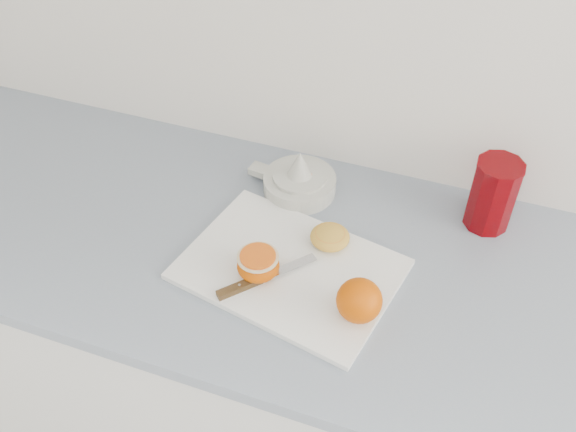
{
  "coord_description": "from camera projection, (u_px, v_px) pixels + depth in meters",
  "views": [
    {
      "loc": [
        -0.01,
        0.89,
        1.8
      ],
      "look_at": [
        -0.31,
        1.72,
        0.96
      ],
      "focal_mm": 40.0,
      "sensor_mm": 36.0,
      "label": 1
    }
  ],
  "objects": [
    {
      "name": "counter",
      "position": [
        339.0,
        391.0,
        1.52
      ],
      "size": [
        2.62,
        0.64,
        0.89
      ],
      "color": "white",
      "rests_on": "ground"
    },
    {
      "name": "cutting_board",
      "position": [
        289.0,
        269.0,
        1.21
      ],
      "size": [
        0.44,
        0.35,
        0.01
      ],
      "primitive_type": "cube",
      "rotation": [
        0.0,
        0.0,
        -0.2
      ],
      "color": "white",
      "rests_on": "counter"
    },
    {
      "name": "whole_orange",
      "position": [
        359.0,
        301.0,
        1.09
      ],
      "size": [
        0.08,
        0.08,
        0.08
      ],
      "color": "#D44C00",
      "rests_on": "cutting_board"
    },
    {
      "name": "half_orange",
      "position": [
        258.0,
        265.0,
        1.17
      ],
      "size": [
        0.08,
        0.08,
        0.05
      ],
      "color": "#D44C00",
      "rests_on": "cutting_board"
    },
    {
      "name": "squeezed_shell",
      "position": [
        330.0,
        237.0,
        1.23
      ],
      "size": [
        0.08,
        0.08,
        0.03
      ],
      "color": "gold",
      "rests_on": "cutting_board"
    },
    {
      "name": "paring_knife",
      "position": [
        248.0,
        284.0,
        1.16
      ],
      "size": [
        0.15,
        0.16,
        0.01
      ],
      "color": "#49311A",
      "rests_on": "cutting_board"
    },
    {
      "name": "citrus_juicer",
      "position": [
        299.0,
        181.0,
        1.36
      ],
      "size": [
        0.2,
        0.15,
        0.1
      ],
      "color": "silver",
      "rests_on": "counter"
    },
    {
      "name": "red_tumbler",
      "position": [
        492.0,
        197.0,
        1.26
      ],
      "size": [
        0.09,
        0.09,
        0.15
      ],
      "color": "#660004",
      "rests_on": "counter"
    }
  ]
}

